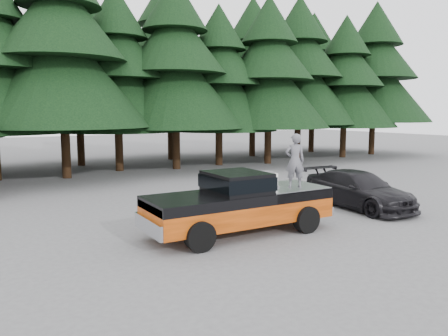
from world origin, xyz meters
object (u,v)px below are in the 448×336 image
man_on_bed (295,161)px  parked_car (358,190)px  pickup_truck (239,212)px  air_compressor (265,180)px

man_on_bed → parked_car: 4.51m
pickup_truck → parked_car: (5.98, 0.77, 0.04)m
man_on_bed → pickup_truck: bearing=13.5°
pickup_truck → air_compressor: size_ratio=9.44×
air_compressor → man_on_bed: bearing=-25.1°
air_compressor → man_on_bed: (0.78, -0.50, 0.64)m
pickup_truck → parked_car: 6.03m
pickup_truck → man_on_bed: size_ratio=3.50×
air_compressor → parked_car: (4.90, 0.60, -0.84)m
pickup_truck → man_on_bed: man_on_bed is taller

